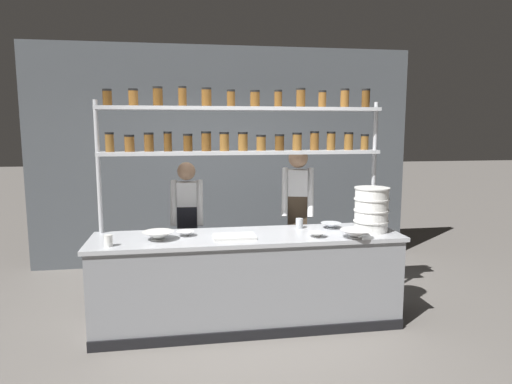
{
  "coord_description": "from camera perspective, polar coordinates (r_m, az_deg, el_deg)",
  "views": [
    {
      "loc": [
        -0.63,
        -4.33,
        1.97
      ],
      "look_at": [
        0.12,
        0.2,
        1.32
      ],
      "focal_mm": 32.0,
      "sensor_mm": 36.0,
      "label": 1
    }
  ],
  "objects": [
    {
      "name": "prep_bowl_near_right",
      "position": [
        4.39,
        -12.13,
        -5.38
      ],
      "size": [
        0.3,
        0.3,
        0.08
      ],
      "color": "silver",
      "rests_on": "prep_counter"
    },
    {
      "name": "ground_plane",
      "position": [
        4.8,
        -1.01,
        -16.11
      ],
      "size": [
        40.0,
        40.0,
        0.0
      ],
      "primitive_type": "plane",
      "color": "slate"
    },
    {
      "name": "container_stack",
      "position": [
        4.75,
        14.22,
        -2.13
      ],
      "size": [
        0.35,
        0.35,
        0.45
      ],
      "color": "white",
      "rests_on": "prep_counter"
    },
    {
      "name": "spice_shelf_unit",
      "position": [
        4.71,
        -1.67,
        7.22
      ],
      "size": [
        2.92,
        0.28,
        2.37
      ],
      "color": "#B7BABF",
      "rests_on": "ground_plane"
    },
    {
      "name": "prep_bowl_center_front",
      "position": [
        4.45,
        7.63,
        -5.32
      ],
      "size": [
        0.17,
        0.17,
        0.05
      ],
      "color": "silver",
      "rests_on": "prep_counter"
    },
    {
      "name": "chef_center",
      "position": [
        5.24,
        5.21,
        -2.5
      ],
      "size": [
        0.41,
        0.34,
        1.73
      ],
      "rotation": [
        0.0,
        0.0,
        -0.26
      ],
      "color": "black",
      "rests_on": "ground_plane"
    },
    {
      "name": "prep_bowl_near_left",
      "position": [
        4.51,
        -8.83,
        -5.17
      ],
      "size": [
        0.17,
        0.17,
        0.05
      ],
      "color": "white",
      "rests_on": "prep_counter"
    },
    {
      "name": "prep_bowl_center_back",
      "position": [
        4.85,
        9.34,
        -4.17
      ],
      "size": [
        0.21,
        0.21,
        0.06
      ],
      "color": "silver",
      "rests_on": "prep_counter"
    },
    {
      "name": "prep_bowl_far_left",
      "position": [
        4.47,
        12.3,
        -5.15
      ],
      "size": [
        0.3,
        0.3,
        0.08
      ],
      "color": "white",
      "rests_on": "prep_counter"
    },
    {
      "name": "cutting_board",
      "position": [
        4.4,
        -2.71,
        -5.57
      ],
      "size": [
        0.4,
        0.26,
        0.02
      ],
      "color": "silver",
      "rests_on": "prep_counter"
    },
    {
      "name": "chef_left",
      "position": [
        5.21,
        -8.56,
        -3.79
      ],
      "size": [
        0.37,
        0.29,
        1.59
      ],
      "rotation": [
        0.0,
        0.0,
        -0.06
      ],
      "color": "black",
      "rests_on": "ground_plane"
    },
    {
      "name": "serving_cup_by_board",
      "position": [
        4.27,
        -17.97,
        -5.81
      ],
      "size": [
        0.07,
        0.07,
        0.11
      ],
      "color": "silver",
      "rests_on": "prep_counter"
    },
    {
      "name": "back_wall",
      "position": [
        6.6,
        -3.85,
        4.42
      ],
      "size": [
        5.43,
        0.12,
        3.09
      ],
      "primitive_type": "cube",
      "color": "#4C5156",
      "rests_on": "ground_plane"
    },
    {
      "name": "serving_cup_front",
      "position": [
        4.81,
        5.43,
        -3.92
      ],
      "size": [
        0.08,
        0.08,
        0.1
      ],
      "color": "#B2B7BC",
      "rests_on": "prep_counter"
    },
    {
      "name": "prep_counter",
      "position": [
        4.63,
        -1.03,
        -10.93
      ],
      "size": [
        3.03,
        0.76,
        0.92
      ],
      "color": "gray",
      "rests_on": "ground_plane"
    }
  ]
}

